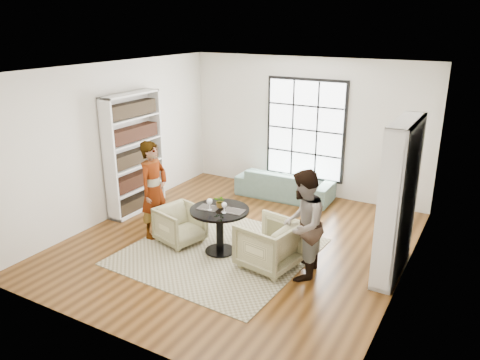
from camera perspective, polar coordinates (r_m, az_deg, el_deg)
The scene contains 16 objects.
ground at distance 8.33m, azimuth -0.21°, elevation -7.61°, with size 6.00×6.00×0.00m, color brown.
room_shell at distance 8.30m, azimuth 1.63°, elevation 1.65°, with size 6.00×6.01×6.00m.
rug at distance 8.02m, azimuth -2.54°, elevation -8.70°, with size 2.87×2.87×0.01m, color tan.
pedestal_table at distance 7.77m, azimuth -2.49°, elevation -5.04°, with size 0.98×0.98×0.78m.
sofa at distance 10.32m, azimuth 5.47°, elevation -0.48°, with size 2.09×0.82×0.61m, color #739997.
armchair_left at distance 8.27m, azimuth -7.28°, elevation -5.44°, with size 0.71×0.73×0.66m, color tan.
armchair_right at distance 7.41m, azimuth 3.50°, elevation -7.83°, with size 0.83×0.85×0.78m, color tan.
person_left at distance 8.38m, azimuth -10.46°, elevation -1.18°, with size 0.64×0.42×1.77m, color gray.
person_right at distance 7.02m, azimuth 7.63°, elevation -5.45°, with size 0.82×0.64×1.69m, color gray.
placemat_left at distance 7.74m, azimuth -3.87°, elevation -3.39°, with size 0.34×0.26×0.01m, color #292723.
placemat_right at distance 7.59m, azimuth -0.79°, elevation -3.80°, with size 0.34×0.26×0.01m, color #292723.
cutlery_left at distance 7.74m, azimuth -3.87°, elevation -3.34°, with size 0.14×0.22×0.01m, color #B8B8BC, non-canonical shape.
cutlery_right at distance 7.59m, azimuth -0.79°, elevation -3.75°, with size 0.14×0.22×0.01m, color #B8B8BC, non-canonical shape.
wine_glass_left at distance 7.59m, azimuth -3.73°, elevation -2.67°, with size 0.09×0.09×0.21m.
wine_glass_right at distance 7.48m, azimuth -1.93°, elevation -3.09°, with size 0.08×0.08×0.18m.
flower_centerpiece at distance 7.71m, azimuth -2.43°, elevation -2.62°, with size 0.20×0.17×0.22m, color gray.
Camera 1 is at (3.69, -6.47, 3.72)m, focal length 35.00 mm.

